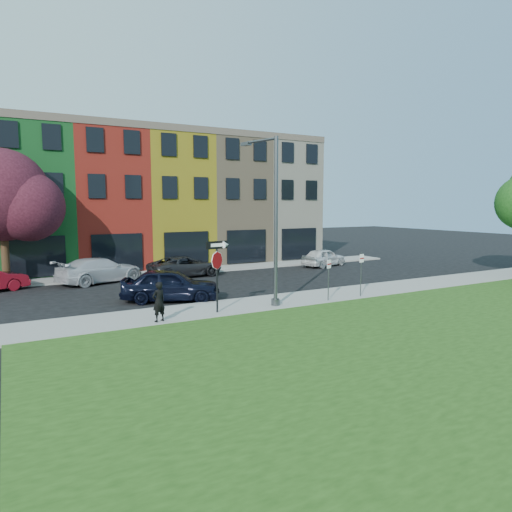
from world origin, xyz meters
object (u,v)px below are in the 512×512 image
stop_sign (217,262)px  sedan_near (171,285)px  man (159,302)px  street_lamp (273,221)px

stop_sign → sedan_near: bearing=94.7°
man → street_lamp: 6.41m
stop_sign → sedan_near: stop_sign is taller
sedan_near → street_lamp: (3.75, -3.58, 3.20)m
street_lamp → stop_sign: bearing=170.6°
man → street_lamp: size_ratio=0.21×
stop_sign → sedan_near: size_ratio=0.60×
sedan_near → street_lamp: bearing=-109.0°
man → sedan_near: 4.46m
stop_sign → man: size_ratio=1.93×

